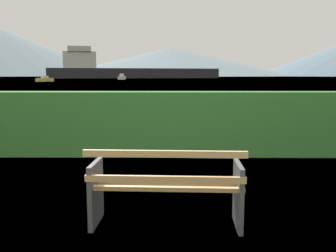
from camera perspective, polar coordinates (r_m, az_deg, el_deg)
The scene contains 8 objects.
ground_plane at distance 4.13m, azimuth -0.25°, elevation -14.77°, with size 1400.00×1400.00×0.00m, color olive.
water_surface at distance 311.36m, azimuth 0.40°, elevation 7.52°, with size 620.00×620.00×0.00m, color #7A99A8.
park_bench at distance 3.93m, azimuth -0.30°, elevation -9.40°, with size 1.61×0.64×0.87m.
hedge_row at distance 7.42m, azimuth 0.06°, elevation 0.41°, with size 13.94×0.63×1.26m, color #387A33.
cargo_ship_large at distance 194.01m, azimuth -7.06°, elevation 8.56°, with size 87.72×34.79×15.43m.
fishing_boat_near at distance 95.93m, azimuth -18.37°, elevation 6.78°, with size 3.85×4.06×1.41m.
sailboat_mid at distance 136.02m, azimuth -7.09°, elevation 7.40°, with size 2.40×5.01×2.14m.
distant_hills at distance 575.03m, azimuth -5.53°, elevation 11.16°, with size 967.71×423.67×84.19m.
Camera 1 is at (0.04, -3.81, 1.59)m, focal length 39.77 mm.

